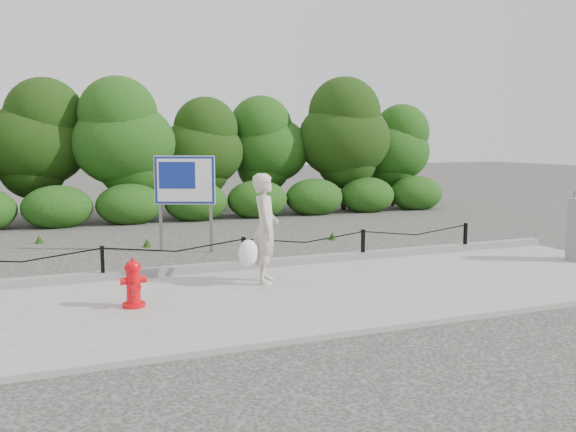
# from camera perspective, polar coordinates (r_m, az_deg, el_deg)

# --- Properties ---
(ground) EXTENTS (90.00, 90.00, 0.00)m
(ground) POSITION_cam_1_polar(r_m,az_deg,el_deg) (11.33, -4.16, -5.37)
(ground) COLOR #2D2B28
(ground) RESTS_ON ground
(sidewalk) EXTENTS (14.00, 4.00, 0.08)m
(sidewalk) POSITION_cam_1_polar(r_m,az_deg,el_deg) (9.49, -0.39, -7.57)
(sidewalk) COLOR gray
(sidewalk) RESTS_ON ground
(curb) EXTENTS (14.00, 0.22, 0.14)m
(curb) POSITION_cam_1_polar(r_m,az_deg,el_deg) (11.35, -4.24, -4.58)
(curb) COLOR slate
(curb) RESTS_ON sidewalk
(chain_barrier) EXTENTS (10.06, 0.06, 0.60)m
(chain_barrier) POSITION_cam_1_polar(r_m,az_deg,el_deg) (11.24, -4.18, -3.10)
(chain_barrier) COLOR black
(chain_barrier) RESTS_ON sidewalk
(treeline) EXTENTS (20.11, 3.58, 4.50)m
(treeline) POSITION_cam_1_polar(r_m,az_deg,el_deg) (19.82, -11.22, 6.90)
(treeline) COLOR black
(treeline) RESTS_ON ground
(fire_hydrant) EXTENTS (0.37, 0.38, 0.70)m
(fire_hydrant) POSITION_cam_1_polar(r_m,az_deg,el_deg) (8.99, -14.27, -6.17)
(fire_hydrant) COLOR red
(fire_hydrant) RESTS_ON sidewalk
(pedestrian) EXTENTS (0.83, 0.78, 1.83)m
(pedestrian) POSITION_cam_1_polar(r_m,az_deg,el_deg) (10.09, -2.24, -1.30)
(pedestrian) COLOR #BFB6A3
(pedestrian) RESTS_ON sidewalk
(advertising_sign) EXTENTS (1.23, 0.59, 2.11)m
(advertising_sign) POSITION_cam_1_polar(r_m,az_deg,el_deg) (13.42, -9.65, 2.93)
(advertising_sign) COLOR slate
(advertising_sign) RESTS_ON ground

